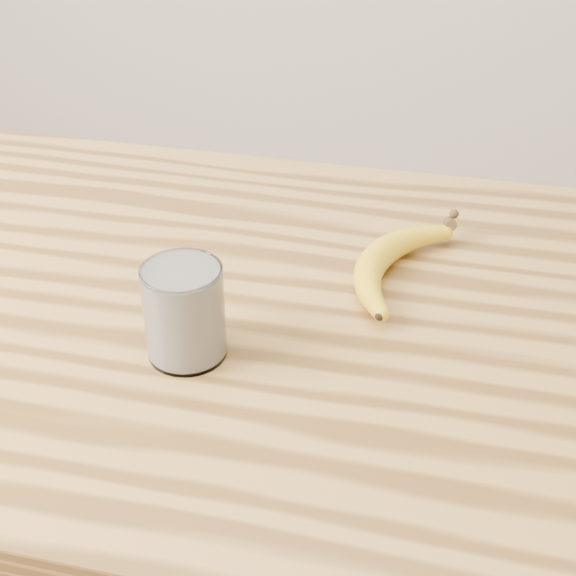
# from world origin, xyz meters

# --- Properties ---
(table) EXTENTS (1.20, 0.80, 0.90)m
(table) POSITION_xyz_m (0.00, 0.00, 0.77)
(table) COLOR #AD7F3E
(table) RESTS_ON ground
(smoothie_glass) EXTENTS (0.09, 0.09, 0.11)m
(smoothie_glass) POSITION_xyz_m (0.13, -0.11, 0.96)
(smoothie_glass) COLOR white
(smoothie_glass) RESTS_ON table
(banana) EXTENTS (0.20, 0.33, 0.04)m
(banana) POSITION_xyz_m (0.31, 0.10, 0.92)
(banana) COLOR gold
(banana) RESTS_ON table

